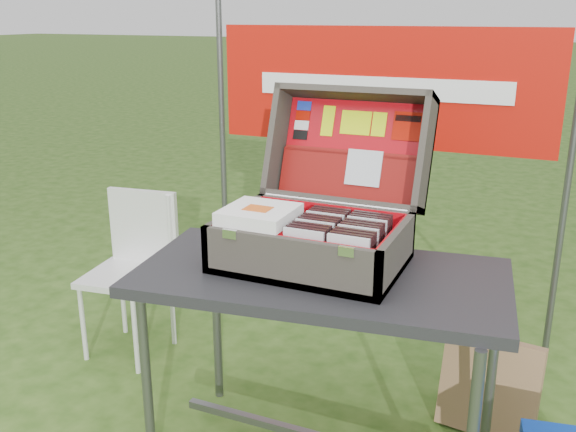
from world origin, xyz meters
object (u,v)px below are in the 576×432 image
at_px(table, 319,373).
at_px(suitcase, 319,184).
at_px(chair, 126,278).
at_px(cardboard_box, 489,386).

relative_size(table, suitcase, 2.02).
distance_m(table, chair, 1.24).
bearing_deg(suitcase, cardboard_box, 30.90).
bearing_deg(table, cardboard_box, 33.29).
bearing_deg(chair, suitcase, -22.58).
bearing_deg(suitcase, table, -63.77).
relative_size(table, chair, 1.57).
distance_m(table, cardboard_box, 0.75).
relative_size(suitcase, cardboard_box, 1.54).
relative_size(chair, cardboard_box, 1.98).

